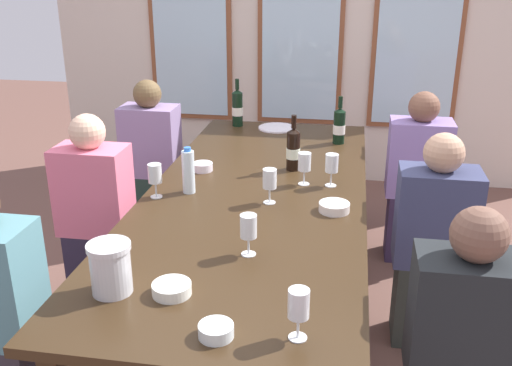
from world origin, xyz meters
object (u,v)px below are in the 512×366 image
at_px(water_bottle, 188,171).
at_px(wine_glass_3, 299,305).
at_px(metal_pitcher, 111,268).
at_px(seated_person_0, 96,218).
at_px(tasting_bowl_0, 334,207).
at_px(wine_bottle_2, 339,126).
at_px(tasting_bowl_3, 216,331).
at_px(wine_bottle_0, 293,149).
at_px(white_plate_0, 277,128).
at_px(tasting_bowl_1, 203,167).
at_px(wine_glass_0, 155,175).
at_px(tasting_bowl_2, 172,289).
at_px(wine_glass_5, 270,180).
at_px(dining_table, 256,203).
at_px(wine_glass_4, 248,228).
at_px(wine_glass_1, 332,164).
at_px(seated_person_4, 152,163).
at_px(seated_person_3, 460,359).
at_px(seated_person_1, 432,247).
at_px(wine_glass_2, 304,163).
at_px(wine_bottle_1, 237,108).

bearing_deg(water_bottle, wine_glass_3, -59.31).
bearing_deg(metal_pitcher, seated_person_0, 117.86).
xyz_separation_m(tasting_bowl_0, water_bottle, (-0.74, 0.12, 0.09)).
xyz_separation_m(wine_bottle_2, tasting_bowl_3, (-0.31, -2.14, -0.10)).
bearing_deg(wine_bottle_0, white_plate_0, 103.66).
bearing_deg(tasting_bowl_1, wine_glass_3, -64.85).
xyz_separation_m(wine_bottle_0, wine_glass_0, (-0.63, -0.52, -0.00)).
distance_m(tasting_bowl_2, water_bottle, 0.97).
distance_m(wine_bottle_0, water_bottle, 0.65).
bearing_deg(wine_glass_3, wine_glass_5, 103.00).
distance_m(dining_table, wine_glass_4, 0.68).
height_order(wine_bottle_2, wine_glass_4, wine_bottle_2).
height_order(wine_bottle_0, wine_glass_1, wine_bottle_0).
relative_size(tasting_bowl_1, tasting_bowl_3, 1.00).
height_order(tasting_bowl_3, water_bottle, water_bottle).
bearing_deg(tasting_bowl_2, tasting_bowl_3, -45.55).
bearing_deg(wine_glass_1, wine_glass_4, -109.54).
xyz_separation_m(white_plate_0, metal_pitcher, (-0.29, -2.22, 0.09)).
distance_m(tasting_bowl_0, tasting_bowl_2, 0.98).
bearing_deg(white_plate_0, wine_glass_4, -85.87).
bearing_deg(seated_person_4, wine_glass_4, -58.59).
xyz_separation_m(wine_glass_0, seated_person_4, (-0.41, 1.07, -0.33)).
height_order(wine_glass_3, seated_person_0, seated_person_0).
relative_size(dining_table, white_plate_0, 10.52).
distance_m(wine_glass_0, seated_person_4, 1.20).
bearing_deg(wine_glass_5, metal_pitcher, -115.98).
height_order(white_plate_0, seated_person_3, seated_person_3).
distance_m(water_bottle, seated_person_1, 1.27).
xyz_separation_m(water_bottle, wine_glass_2, (0.57, 0.21, 0.00)).
bearing_deg(tasting_bowl_2, wine_glass_5, 75.78).
height_order(white_plate_0, tasting_bowl_0, tasting_bowl_0).
bearing_deg(seated_person_1, metal_pitcher, -141.95).
bearing_deg(tasting_bowl_2, wine_glass_2, 72.44).
relative_size(wine_bottle_1, water_bottle, 1.40).
height_order(tasting_bowl_2, seated_person_4, seated_person_4).
xyz_separation_m(wine_bottle_1, seated_person_4, (-0.55, -0.30, -0.34)).
bearing_deg(seated_person_0, tasting_bowl_1, 26.09).
bearing_deg(white_plate_0, metal_pitcher, -97.56).
bearing_deg(wine_glass_3, wine_glass_2, 94.31).
distance_m(wine_bottle_1, wine_glass_1, 1.29).
relative_size(wine_glass_2, wine_glass_5, 1.00).
bearing_deg(wine_bottle_1, seated_person_1, -46.09).
relative_size(tasting_bowl_0, wine_glass_5, 0.84).
distance_m(water_bottle, wine_glass_0, 0.17).
bearing_deg(dining_table, seated_person_0, 178.81).
height_order(tasting_bowl_3, wine_glass_2, wine_glass_2).
height_order(tasting_bowl_1, wine_glass_4, wine_glass_4).
bearing_deg(metal_pitcher, wine_bottle_0, 70.37).
distance_m(wine_glass_5, seated_person_0, 1.04).
relative_size(white_plate_0, seated_person_3, 0.23).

